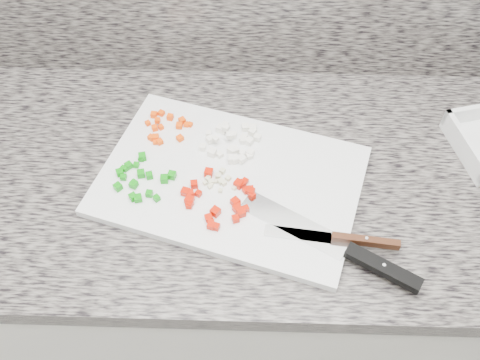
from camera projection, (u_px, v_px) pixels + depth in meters
The scene contains 10 objects.
cabinet at pixel (246, 278), 1.44m from camera, with size 3.92×0.62×0.86m, color silver.
countertop at pixel (249, 175), 1.09m from camera, with size 3.96×0.64×0.04m, color #645F58.
cutting_board at pixel (230, 180), 1.04m from camera, with size 0.49×0.33×0.02m, color silver.
carrot_pile at pixel (166, 127), 1.11m from camera, with size 0.10×0.10×0.02m.
onion_pile at pixel (234, 143), 1.08m from camera, with size 0.13×0.11×0.02m.
green_pepper_pile at pixel (140, 178), 1.03m from camera, with size 0.12×0.12×0.01m.
red_pepper_pile at pixel (221, 200), 1.00m from camera, with size 0.14×0.14×0.01m.
garlic_pile at pixel (217, 180), 1.03m from camera, with size 0.07×0.06×0.01m.
chef_knife at pixel (351, 252), 0.93m from camera, with size 0.31×0.21×0.02m.
paring_knife at pixel (348, 239), 0.94m from camera, with size 0.24×0.05×0.02m.
Camera 1 is at (0.00, 0.77, 1.74)m, focal length 40.00 mm.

